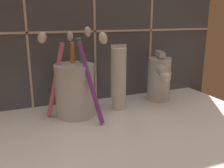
# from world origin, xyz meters

# --- Properties ---
(sink_counter) EXTENTS (0.63, 0.38, 0.02)m
(sink_counter) POSITION_xyz_m (0.00, 0.00, 0.01)
(sink_counter) COLOR white
(sink_counter) RESTS_ON ground
(tile_wall_backsplash) EXTENTS (0.73, 0.02, 0.51)m
(tile_wall_backsplash) POSITION_xyz_m (0.00, 0.19, 0.25)
(tile_wall_backsplash) COLOR #4C515B
(tile_wall_backsplash) RESTS_ON ground
(toothbrush_cup) EXTENTS (0.12, 0.15, 0.19)m
(toothbrush_cup) POSITION_xyz_m (-0.06, 0.10, 0.08)
(toothbrush_cup) COLOR silver
(toothbrush_cup) RESTS_ON sink_counter
(toothpaste_tube) EXTENTS (0.04, 0.03, 0.15)m
(toothpaste_tube) POSITION_xyz_m (0.04, 0.10, 0.09)
(toothpaste_tube) COLOR white
(toothpaste_tube) RESTS_ON sink_counter
(sink_faucet) EXTENTS (0.07, 0.11, 0.13)m
(sink_faucet) POSITION_xyz_m (0.16, 0.11, 0.08)
(sink_faucet) COLOR silver
(sink_faucet) RESTS_ON sink_counter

